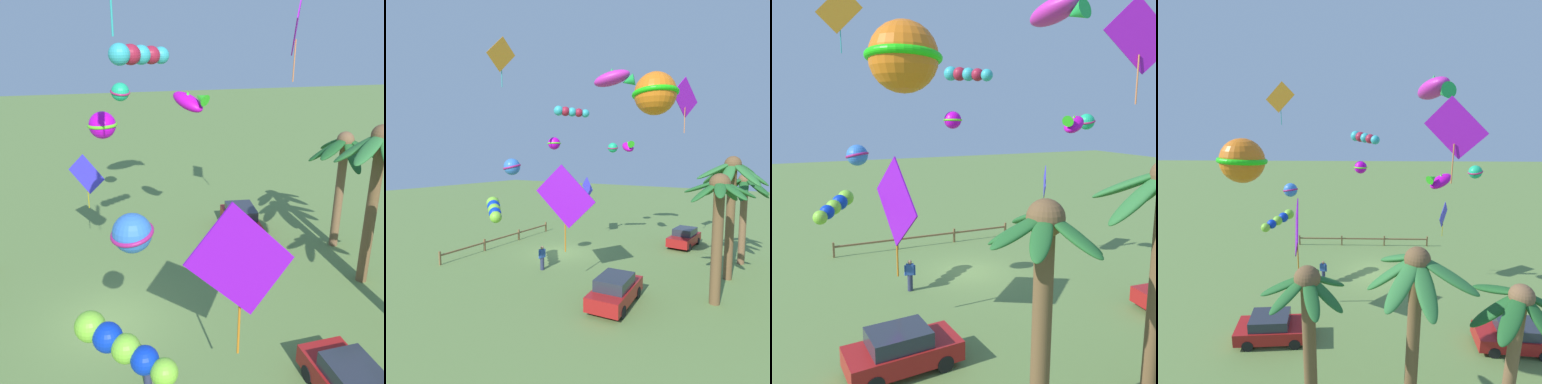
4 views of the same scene
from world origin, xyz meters
TOP-DOWN VIEW (x-y plane):
  - ground_plane at (0.00, 0.00)m, footprint 120.00×120.00m
  - palm_tree_0 at (-0.90, 11.72)m, footprint 3.96×3.97m
  - palm_tree_1 at (-4.43, 12.13)m, footprint 3.69×3.61m
  - palm_tree_2 at (3.07, 11.62)m, footprint 3.26×3.43m
  - rail_fence at (0.71, -5.35)m, footprint 12.01×0.12m
  - parked_car_0 at (5.77, 7.40)m, footprint 4.03×2.02m
  - parked_car_1 at (-6.99, 7.71)m, footprint 4.01×1.97m
  - spectator_0 at (3.71, 1.18)m, footprint 0.53×0.32m
  - kite_diamond_0 at (6.37, 0.59)m, footprint 1.98×0.26m
  - kite_fish_1 at (-3.16, 2.95)m, footprint 2.16×3.49m
  - kite_diamond_2 at (-2.86, 8.41)m, footprint 2.45×1.11m
  - kite_ball_3 at (1.04, 0.29)m, footprint 1.36×1.36m
  - kite_diamond_4 at (4.97, 3.87)m, footprint 0.80×3.52m
  - kite_fish_5 at (-3.51, 4.05)m, footprint 1.98×1.71m
  - kite_ball_6 at (5.96, 9.26)m, footprint 2.84×2.84m
  - kite_tube_7 at (0.85, 1.55)m, footprint 1.83×2.04m
  - kite_diamond_8 at (-5.20, -0.57)m, footprint 1.01×1.66m
  - kite_ball_9 at (-6.56, 1.27)m, footprint 1.30×1.30m
  - kite_tube_10 at (6.98, 0.34)m, footprint 2.03×2.30m
  - kite_ball_11 at (5.93, 0.79)m, footprint 1.50×1.50m

SIDE VIEW (x-z plane):
  - ground_plane at x=0.00m, z-range 0.00..0.00m
  - rail_fence at x=0.71m, z-range 0.13..1.08m
  - parked_car_0 at x=5.77m, z-range 0.00..1.51m
  - parked_car_1 at x=-6.99m, z-range 0.00..1.51m
  - spectator_0 at x=3.71m, z-range 0.02..1.61m
  - kite_tube_10 at x=6.98m, z-range 3.83..5.02m
  - kite_diamond_8 at x=-5.20m, z-range 3.27..5.95m
  - palm_tree_1 at x=-4.43m, z-range 1.56..7.82m
  - palm_tree_2 at x=3.07m, z-range 1.45..8.03m
  - kite_diamond_4 at x=4.97m, z-range 2.59..7.59m
  - palm_tree_0 at x=-0.90m, z-range 1.89..9.31m
  - kite_ball_11 at x=5.93m, z-range 6.31..7.28m
  - kite_fish_5 at x=-3.51m, z-range 7.64..8.78m
  - kite_ball_9 at x=-6.56m, z-range 7.78..8.66m
  - kite_ball_3 at x=1.04m, z-range 7.90..8.78m
  - kite_ball_6 at x=5.96m, z-range 9.16..11.00m
  - kite_tube_7 at x=0.85m, z-range 10.10..10.86m
  - kite_diamond_2 at x=-2.86m, z-range 9.46..13.15m
  - kite_diamond_0 at x=6.37m, z-range 11.60..14.38m
  - kite_fish_1 at x=-3.16m, z-range 12.53..14.17m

